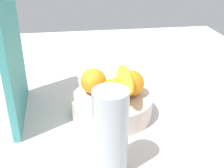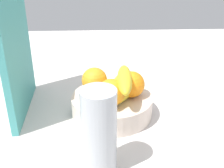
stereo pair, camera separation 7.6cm
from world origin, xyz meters
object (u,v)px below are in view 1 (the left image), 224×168
object	(u,v)px
fruit_bowl	(112,106)
orange_center	(131,84)
cutting_board	(13,56)
orange_front_right	(113,93)
orange_front_left	(93,81)
thermos_tumbler	(111,132)
banana_bunch	(122,85)

from	to	relation	value
fruit_bowl	orange_center	xyz separation A→B (cm)	(-0.08, -5.47, 6.70)
cutting_board	orange_front_right	bearing A→B (deg)	-111.70
fruit_bowl	orange_front_left	bearing A→B (deg)	56.15
thermos_tumbler	cutting_board	bearing A→B (deg)	40.54
orange_front_right	banana_bunch	xyz separation A→B (cm)	(2.99, -3.09, 0.50)
orange_front_right	orange_center	bearing A→B (deg)	-53.34
thermos_tumbler	fruit_bowl	bearing A→B (deg)	-9.35
orange_center	thermos_tumbler	size ratio (longest dim) A/B	0.38
orange_front_left	fruit_bowl	bearing A→B (deg)	-123.85
cutting_board	thermos_tumbler	distance (cm)	35.60
banana_bunch	thermos_tumbler	bearing A→B (deg)	162.88
cutting_board	thermos_tumbler	size ratio (longest dim) A/B	1.85
orange_front_left	orange_front_right	size ratio (longest dim) A/B	1.00
orange_front_left	orange_front_right	bearing A→B (deg)	-149.91
banana_bunch	cutting_board	size ratio (longest dim) A/B	0.51
orange_front_left	orange_center	distance (cm)	10.90
orange_front_left	orange_front_right	xyz separation A→B (cm)	(-7.75, -4.49, 0.00)
orange_center	orange_front_left	bearing A→B (deg)	72.02
orange_front_right	orange_center	distance (cm)	7.33
orange_front_right	thermos_tumbler	distance (cm)	17.63
orange_front_left	banana_bunch	world-z (taller)	banana_bunch
fruit_bowl	thermos_tumbler	distance (cm)	23.10
orange_center	banana_bunch	distance (cm)	3.16
fruit_bowl	banana_bunch	size ratio (longest dim) A/B	1.26
orange_front_left	orange_center	xyz separation A→B (cm)	(-3.37, -10.37, 0.00)
orange_front_right	thermos_tumbler	world-z (taller)	thermos_tumbler
orange_front_left	banana_bunch	distance (cm)	8.96
orange_front_left	banana_bunch	size ratio (longest dim) A/B	0.40
banana_bunch	thermos_tumbler	xyz separation A→B (cm)	(-20.33, 6.26, -0.45)
orange_front_right	thermos_tumbler	xyz separation A→B (cm)	(-17.34, 3.17, 0.05)
fruit_bowl	orange_front_right	bearing A→B (deg)	174.66
cutting_board	fruit_bowl	bearing A→B (deg)	-102.26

